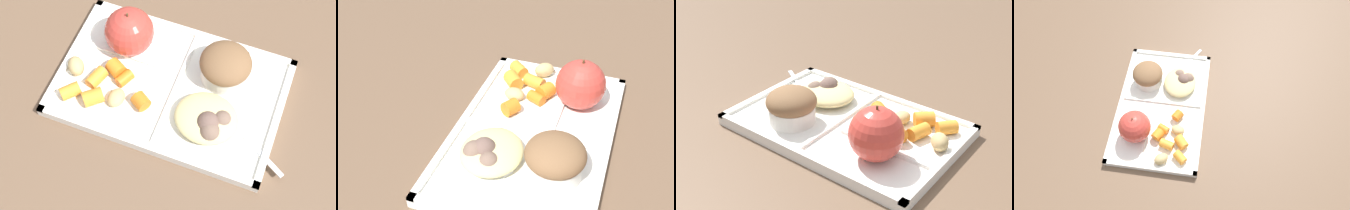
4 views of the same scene
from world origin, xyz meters
TOP-DOWN VIEW (x-y plane):
  - ground at (0.00, 0.00)m, footprint 6.00×6.00m
  - lunch_tray at (-0.00, 0.00)m, footprint 0.39×0.25m
  - green_apple at (-0.10, 0.05)m, footprint 0.09×0.09m
  - bran_muffin at (0.08, 0.05)m, footprint 0.09×0.09m
  - carrot_slice_small at (-0.12, -0.03)m, footprint 0.03×0.04m
  - carrot_slice_near_corner at (-0.15, -0.08)m, footprint 0.04×0.04m
  - carrot_slice_diagonal at (-0.03, -0.05)m, footprint 0.03×0.04m
  - carrot_slice_tilted at (-0.10, -0.01)m, footprint 0.04×0.04m
  - carrot_slice_center at (-0.11, -0.07)m, footprint 0.04×0.04m
  - carrot_slice_edge at (-0.08, -0.02)m, footprint 0.03×0.04m
  - potato_chunk_corner at (-0.08, -0.06)m, footprint 0.03×0.04m
  - potato_chunk_large at (-0.16, -0.03)m, footprint 0.05×0.05m
  - egg_noodle_pile at (0.08, -0.04)m, footprint 0.11×0.10m
  - meatball_back at (0.08, -0.05)m, footprint 0.04×0.04m
  - meatball_side at (0.10, -0.04)m, footprint 0.03×0.03m
  - meatball_center at (0.09, -0.07)m, footprint 0.04×0.04m
  - plastic_fork at (0.15, -0.05)m, footprint 0.14×0.09m

SIDE VIEW (x-z plane):
  - ground at x=0.00m, z-range 0.00..0.00m
  - lunch_tray at x=0.00m, z-range 0.00..0.02m
  - plastic_fork at x=0.15m, z-range 0.01..0.02m
  - carrot_slice_edge at x=-0.08m, z-range 0.01..0.03m
  - potato_chunk_corner at x=-0.08m, z-range 0.01..0.04m
  - carrot_slice_small at x=-0.12m, z-range 0.01..0.04m
  - carrot_slice_near_corner at x=-0.15m, z-range 0.01..0.04m
  - carrot_slice_diagonal at x=-0.03m, z-range 0.01..0.04m
  - carrot_slice_center at x=-0.11m, z-range 0.01..0.04m
  - potato_chunk_large at x=-0.16m, z-range 0.01..0.04m
  - carrot_slice_tilted at x=-0.10m, z-range 0.01..0.04m
  - egg_noodle_pile at x=0.08m, z-range 0.01..0.04m
  - meatball_side at x=0.10m, z-range 0.01..0.05m
  - meatball_center at x=0.09m, z-range 0.01..0.05m
  - meatball_back at x=0.08m, z-range 0.01..0.05m
  - bran_muffin at x=0.08m, z-range 0.01..0.08m
  - green_apple at x=-0.10m, z-range 0.01..0.10m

